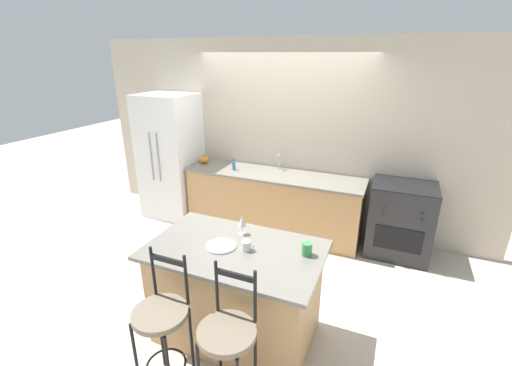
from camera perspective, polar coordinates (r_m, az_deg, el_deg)
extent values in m
plane|color=beige|center=(4.90, 1.21, -9.69)|extent=(18.00, 18.00, 0.00)
cube|color=beige|center=(5.04, 4.42, 7.73)|extent=(6.00, 0.07, 2.70)
cube|color=tan|center=(5.03, 2.90, -3.34)|extent=(2.51, 0.68, 0.86)
cube|color=gray|center=(4.86, 2.99, 1.49)|extent=(2.55, 0.71, 0.03)
cube|color=black|center=(4.86, 3.00, 1.61)|extent=(0.56, 0.36, 0.01)
cylinder|color=#ADAFB5|center=(5.02, 3.88, 3.62)|extent=(0.02, 0.02, 0.22)
cylinder|color=#ADAFB5|center=(4.93, 3.68, 4.54)|extent=(0.02, 0.12, 0.02)
cube|color=tan|center=(3.25, -3.36, -18.04)|extent=(1.38, 0.80, 0.89)
cube|color=gray|center=(2.98, -3.55, -11.07)|extent=(1.50, 0.92, 0.03)
cube|color=white|center=(5.56, -13.94, 4.31)|extent=(0.81, 0.76, 1.93)
cylinder|color=#939399|center=(5.28, -17.10, 4.22)|extent=(0.02, 0.02, 0.73)
cylinder|color=#939399|center=(5.20, -16.00, 4.09)|extent=(0.02, 0.02, 0.73)
cube|color=#28282B|center=(4.78, 22.86, -5.77)|extent=(0.76, 0.61, 0.96)
cube|color=black|center=(4.55, 22.58, -8.70)|extent=(0.55, 0.01, 0.31)
cube|color=black|center=(4.60, 23.70, -0.33)|extent=(0.76, 0.61, 0.02)
cylinder|color=black|center=(4.38, 20.48, -3.98)|extent=(0.03, 0.02, 0.03)
cylinder|color=black|center=(4.40, 26.03, -4.73)|extent=(0.03, 0.02, 0.03)
cylinder|color=black|center=(4.41, 20.35, -4.89)|extent=(0.03, 0.02, 0.03)
cylinder|color=black|center=(4.43, 25.88, -5.63)|extent=(0.03, 0.02, 0.03)
cylinder|color=black|center=(3.00, -19.34, -26.18)|extent=(0.02, 0.02, 0.69)
cylinder|color=black|center=(3.15, -15.55, -22.93)|extent=(0.02, 0.02, 0.69)
cylinder|color=black|center=(3.01, -10.66, -24.87)|extent=(0.02, 0.02, 0.69)
torus|color=black|center=(3.09, -14.73, -27.19)|extent=(0.31, 0.31, 0.02)
cylinder|color=#7F705B|center=(2.75, -15.72, -20.24)|extent=(0.41, 0.41, 0.04)
cylinder|color=black|center=(2.77, -16.76, -13.88)|extent=(0.02, 0.02, 0.42)
cylinder|color=black|center=(2.62, -11.56, -15.63)|extent=(0.02, 0.02, 0.42)
cube|color=black|center=(2.62, -14.50, -12.36)|extent=(0.29, 0.02, 0.04)
cylinder|color=black|center=(2.93, -6.03, -26.09)|extent=(0.02, 0.02, 0.69)
cylinder|color=black|center=(2.84, -0.13, -27.89)|extent=(0.02, 0.02, 0.69)
cylinder|color=#7F705B|center=(2.53, -4.90, -23.63)|extent=(0.41, 0.41, 0.04)
cylinder|color=black|center=(2.53, -6.56, -16.76)|extent=(0.02, 0.02, 0.42)
cylinder|color=black|center=(2.43, -0.14, -18.50)|extent=(0.02, 0.02, 0.42)
cube|color=black|center=(2.39, -3.50, -15.14)|extent=(0.29, 0.02, 0.04)
cylinder|color=beige|center=(3.00, -5.81, -10.38)|extent=(0.26, 0.26, 0.01)
torus|color=beige|center=(3.00, -5.81, -10.28)|extent=(0.26, 0.26, 0.01)
cylinder|color=white|center=(3.18, -2.31, -8.45)|extent=(0.07, 0.07, 0.00)
cylinder|color=white|center=(3.16, -2.32, -7.77)|extent=(0.01, 0.01, 0.08)
cone|color=white|center=(3.12, -2.34, -6.32)|extent=(0.07, 0.07, 0.10)
cylinder|color=white|center=(2.92, -1.64, -10.40)|extent=(0.08, 0.08, 0.09)
torus|color=white|center=(2.90, -0.91, -10.53)|extent=(0.06, 0.01, 0.06)
cylinder|color=#3D934C|center=(2.88, 8.49, -10.83)|extent=(0.08, 0.08, 0.11)
ellipsoid|color=orange|center=(5.34, -8.60, 3.87)|extent=(0.14, 0.14, 0.11)
cylinder|color=brown|center=(5.33, -8.64, 4.55)|extent=(0.02, 0.02, 0.02)
cylinder|color=teal|center=(4.98, -3.72, 2.95)|extent=(0.05, 0.05, 0.13)
cylinder|color=black|center=(4.95, -3.74, 3.86)|extent=(0.02, 0.02, 0.03)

